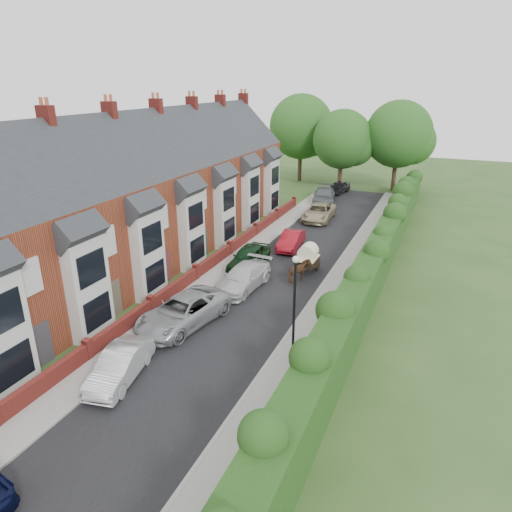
{
  "coord_description": "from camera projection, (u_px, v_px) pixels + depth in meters",
  "views": [
    {
      "loc": [
        9.08,
        -13.72,
        12.34
      ],
      "look_at": [
        -1.21,
        10.34,
        2.2
      ],
      "focal_mm": 32.0,
      "sensor_mm": 36.0,
      "label": 1
    }
  ],
  "objects": [
    {
      "name": "kerb_house_side",
      "position": [
        228.0,
        278.0,
        30.27
      ],
      "size": [
        0.18,
        58.0,
        0.13
      ],
      "primitive_type": "cube",
      "color": "#9C9C96",
      "rests_on": "ground"
    },
    {
      "name": "tree_far_right",
      "position": [
        402.0,
        136.0,
        52.11
      ],
      "size": [
        7.98,
        7.6,
        10.31
      ],
      "color": "#332316",
      "rests_on": "ground"
    },
    {
      "name": "pavement_hedge_side",
      "position": [
        333.0,
        296.0,
        27.65
      ],
      "size": [
        2.2,
        58.0,
        0.12
      ],
      "primitive_type": "cube",
      "color": "gray",
      "rests_on": "ground"
    },
    {
      "name": "terrace_row",
      "position": [
        121.0,
        206.0,
        30.48
      ],
      "size": [
        9.05,
        40.5,
        11.5
      ],
      "color": "#9C4027",
      "rests_on": "ground"
    },
    {
      "name": "car_black",
      "position": [
        338.0,
        187.0,
        52.8
      ],
      "size": [
        2.42,
        4.27,
        1.37
      ],
      "primitive_type": "imported",
      "rotation": [
        0.0,
        0.0,
        -0.21
      ],
      "color": "black",
      "rests_on": "ground"
    },
    {
      "name": "car_green",
      "position": [
        249.0,
        257.0,
        31.74
      ],
      "size": [
        1.99,
        4.72,
        1.59
      ],
      "primitive_type": "imported",
      "rotation": [
        0.0,
        0.0,
        0.02
      ],
      "color": "black",
      "rests_on": "ground"
    },
    {
      "name": "tree_far_back",
      "position": [
        304.0,
        128.0,
        57.25
      ],
      "size": [
        8.4,
        8.0,
        10.82
      ],
      "color": "#332316",
      "rests_on": "ground"
    },
    {
      "name": "kerb_hedge_side",
      "position": [
        316.0,
        293.0,
        28.03
      ],
      "size": [
        0.18,
        58.0,
        0.13
      ],
      "primitive_type": "cube",
      "color": "#9C9C96",
      "rests_on": "ground"
    },
    {
      "name": "car_grey",
      "position": [
        324.0,
        196.0,
        48.66
      ],
      "size": [
        3.26,
        5.75,
        1.57
      ],
      "primitive_type": "imported",
      "rotation": [
        0.0,
        0.0,
        0.2
      ],
      "color": "#575A5E",
      "rests_on": "ground"
    },
    {
      "name": "lamppost",
      "position": [
        295.0,
        295.0,
        20.55
      ],
      "size": [
        0.32,
        0.32,
        5.16
      ],
      "color": "black",
      "rests_on": "ground"
    },
    {
      "name": "horse_cart",
      "position": [
        308.0,
        256.0,
        30.96
      ],
      "size": [
        1.27,
        2.81,
        2.03
      ],
      "color": "black",
      "rests_on": "ground"
    },
    {
      "name": "horse",
      "position": [
        299.0,
        272.0,
        29.48
      ],
      "size": [
        1.42,
        1.93,
        1.49
      ],
      "primitive_type": "imported",
      "rotation": [
        0.0,
        0.0,
        2.75
      ],
      "color": "brown",
      "rests_on": "ground"
    },
    {
      "name": "car_white",
      "position": [
        243.0,
        277.0,
        28.65
      ],
      "size": [
        2.39,
        5.16,
        1.46
      ],
      "primitive_type": "imported",
      "rotation": [
        0.0,
        0.0,
        -0.07
      ],
      "color": "silver",
      "rests_on": "ground"
    },
    {
      "name": "hedge",
      "position": [
        365.0,
        278.0,
        26.43
      ],
      "size": [
        2.1,
        58.0,
        2.85
      ],
      "color": "#143711",
      "rests_on": "ground"
    },
    {
      "name": "pavement_house_side",
      "position": [
        217.0,
        276.0,
        30.56
      ],
      "size": [
        1.7,
        58.0,
        0.12
      ],
      "primitive_type": "cube",
      "color": "gray",
      "rests_on": "ground"
    },
    {
      "name": "ground",
      "position": [
        187.0,
        388.0,
        19.56
      ],
      "size": [
        140.0,
        140.0,
        0.0
      ],
      "primitive_type": "plane",
      "color": "#2D4C1E",
      "rests_on": "ground"
    },
    {
      "name": "car_silver_a",
      "position": [
        120.0,
        365.0,
        19.89
      ],
      "size": [
        2.26,
        4.42,
        1.39
      ],
      "primitive_type": "imported",
      "rotation": [
        0.0,
        0.0,
        0.2
      ],
      "color": "#BBBCC1",
      "rests_on": "ground"
    },
    {
      "name": "car_beige",
      "position": [
        319.0,
        212.0,
        42.7
      ],
      "size": [
        2.69,
        5.43,
        1.48
      ],
      "primitive_type": "imported",
      "rotation": [
        0.0,
        0.0,
        0.05
      ],
      "color": "tan",
      "rests_on": "ground"
    },
    {
      "name": "garden_wall_row",
      "position": [
        196.0,
        273.0,
        29.92
      ],
      "size": [
        0.35,
        40.35,
        1.1
      ],
      "color": "maroon",
      "rests_on": "ground"
    },
    {
      "name": "tree_far_left",
      "position": [
        345.0,
        141.0,
        52.82
      ],
      "size": [
        7.14,
        6.8,
        9.29
      ],
      "color": "#332316",
      "rests_on": "ground"
    },
    {
      "name": "car_red",
      "position": [
        291.0,
        240.0,
        35.5
      ],
      "size": [
        1.71,
        4.15,
        1.34
      ],
      "primitive_type": "imported",
      "rotation": [
        0.0,
        0.0,
        0.07
      ],
      "color": "maroon",
      "rests_on": "ground"
    },
    {
      "name": "road",
      "position": [
        270.0,
        286.0,
        29.17
      ],
      "size": [
        6.0,
        58.0,
        0.02
      ],
      "primitive_type": "cube",
      "color": "black",
      "rests_on": "ground"
    },
    {
      "name": "car_silver_b",
      "position": [
        183.0,
        311.0,
        24.32
      ],
      "size": [
        3.67,
        6.13,
        1.6
      ],
      "primitive_type": "imported",
      "rotation": [
        0.0,
        0.0,
        -0.19
      ],
      "color": "#999C9F",
      "rests_on": "ground"
    }
  ]
}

